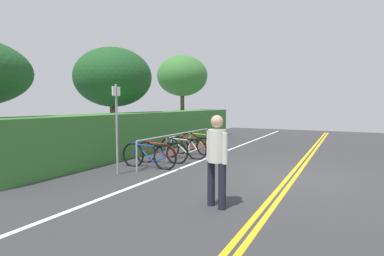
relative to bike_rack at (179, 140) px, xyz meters
The scene contains 15 objects.
ground_plane 4.08m from the bike_rack, 103.46° to the right, with size 29.96×13.86×0.05m, color #353538.
centre_line_yellow_inner 4.16m from the bike_rack, 103.20° to the right, with size 26.96×0.10×0.00m, color gold.
centre_line_yellow_outer 4.00m from the bike_rack, 103.73° to the right, with size 26.96×0.10×0.00m, color gold.
bike_lane_stripe_white 1.42m from the bike_rack, 137.53° to the right, with size 26.96×0.12×0.00m, color white.
bike_rack is the anchor object (origin of this frame).
bicycle_0 1.80m from the bike_rack, behind, with size 0.46×1.84×0.77m.
bicycle_1 1.02m from the bike_rack, behind, with size 0.60×1.69×0.73m.
bicycle_2 0.32m from the bike_rack, 61.42° to the right, with size 0.46×1.78×0.76m.
bicycle_3 1.01m from the bike_rack, ahead, with size 0.46×1.70×0.72m.
bicycle_4 1.93m from the bike_rack, ahead, with size 0.46×1.81×0.77m.
pedestrian 5.11m from the bike_rack, 142.79° to the right, with size 0.32×0.46×1.67m.
sign_post_near 2.95m from the bike_rack, behind, with size 0.36×0.09×2.38m.
hedge_backdrop 2.61m from the bike_rack, 54.86° to the left, with size 13.69×1.39×1.53m, color #387533.
tree_mid 4.30m from the bike_rack, 77.30° to the left, with size 3.16×3.16×4.17m.
tree_far_right 8.26m from the bike_rack, 27.83° to the left, with size 2.95×2.95×4.69m.
Camera 1 is at (-8.19, -1.25, 1.87)m, focal length 28.85 mm.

